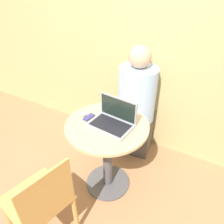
{
  "coord_description": "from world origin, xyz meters",
  "views": [
    {
      "loc": [
        0.71,
        -1.21,
        1.79
      ],
      "look_at": [
        0.02,
        0.05,
        0.82
      ],
      "focal_mm": 35.0,
      "sensor_mm": 36.0,
      "label": 1
    }
  ],
  "objects_px": {
    "cell_phone": "(89,117)",
    "person_seated": "(137,110)",
    "chair_empty": "(42,204)",
    "laptop": "(113,120)"
  },
  "relations": [
    {
      "from": "cell_phone",
      "to": "person_seated",
      "type": "relative_size",
      "value": 0.09
    },
    {
      "from": "cell_phone",
      "to": "chair_empty",
      "type": "distance_m",
      "value": 0.73
    },
    {
      "from": "chair_empty",
      "to": "person_seated",
      "type": "relative_size",
      "value": 0.67
    },
    {
      "from": "chair_empty",
      "to": "person_seated",
      "type": "xyz_separation_m",
      "value": [
        0.15,
        1.3,
        0.07
      ]
    },
    {
      "from": "laptop",
      "to": "cell_phone",
      "type": "xyz_separation_m",
      "value": [
        -0.22,
        -0.01,
        -0.04
      ]
    },
    {
      "from": "laptop",
      "to": "chair_empty",
      "type": "xyz_separation_m",
      "value": [
        -0.18,
        -0.68,
        -0.34
      ]
    },
    {
      "from": "cell_phone",
      "to": "chair_empty",
      "type": "bearing_deg",
      "value": -86.98
    },
    {
      "from": "laptop",
      "to": "cell_phone",
      "type": "relative_size",
      "value": 3.19
    },
    {
      "from": "cell_phone",
      "to": "chair_empty",
      "type": "xyz_separation_m",
      "value": [
        0.04,
        -0.67,
        -0.3
      ]
    },
    {
      "from": "person_seated",
      "to": "laptop",
      "type": "bearing_deg",
      "value": -86.92
    }
  ]
}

